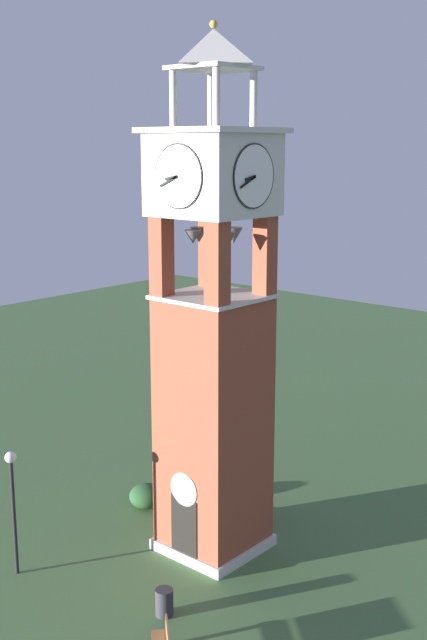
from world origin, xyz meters
TOP-DOWN VIEW (x-y plane):
  - ground at (0.00, 0.00)m, footprint 80.00×80.00m
  - clock_tower at (-0.00, -0.00)m, footprint 3.43×3.43m
  - lamp_post at (-3.56, -5.33)m, footprint 0.36×0.36m
  - trash_bin at (1.53, -3.90)m, footprint 0.52×0.52m
  - shrub_near_entry at (-3.81, 0.58)m, footprint 1.27×1.27m

SIDE VIEW (x-z plane):
  - ground at x=0.00m, z-range 0.00..0.00m
  - trash_bin at x=1.53m, z-range 0.00..0.80m
  - shrub_near_entry at x=-3.81m, z-range 0.00..0.89m
  - lamp_post at x=-3.56m, z-range 0.77..4.84m
  - clock_tower at x=0.00m, z-range -1.40..15.33m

